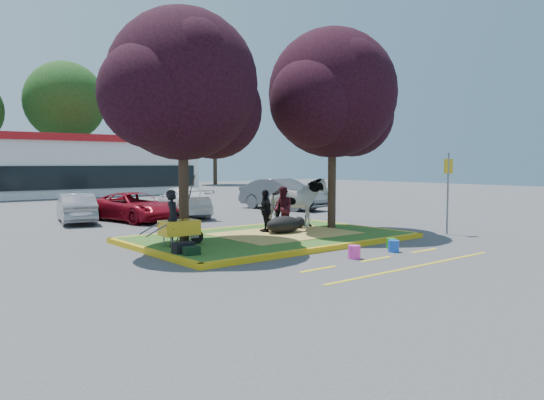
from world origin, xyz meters
TOP-DOWN VIEW (x-y plane):
  - ground at (0.00, 0.00)m, footprint 90.00×90.00m
  - median_island at (0.00, 0.00)m, footprint 8.00×5.00m
  - curb_near at (0.00, -2.58)m, footprint 8.30×0.16m
  - curb_far at (0.00, 2.58)m, footprint 8.30×0.16m
  - curb_left at (-4.08, 0.00)m, footprint 0.16×5.30m
  - curb_right at (4.08, 0.00)m, footprint 0.16×5.30m
  - straw_bedding at (0.60, 0.00)m, footprint 4.20×3.00m
  - tree_purple_left at (-2.78, 0.38)m, footprint 5.06×4.20m
  - tree_purple_right at (2.92, 0.18)m, footprint 5.30×4.40m
  - fire_lane_stripe_a at (-2.00, -4.20)m, footprint 1.10×0.12m
  - fire_lane_stripe_b at (0.00, -4.20)m, footprint 1.10×0.12m
  - fire_lane_stripe_c at (2.00, -4.20)m, footprint 1.10×0.12m
  - fire_lane_long at (0.00, -5.40)m, footprint 6.00×0.10m
  - retail_building at (2.00, 27.98)m, footprint 20.40×8.40m
  - treeline at (1.23, 37.61)m, footprint 46.58×7.80m
  - cow at (1.78, 0.83)m, footprint 2.27×1.72m
  - calf at (0.63, 0.10)m, footprint 1.29×0.75m
  - handler at (-3.39, -0.05)m, footprint 0.59×0.66m
  - visitor_a at (1.22, 0.81)m, footprint 0.66×0.79m
  - visitor_b at (0.36, 0.70)m, footprint 0.56×0.87m
  - wheelbarrow at (-3.16, 0.01)m, footprint 1.83×0.64m
  - gear_bag_dark at (-3.70, -1.15)m, footprint 0.54×0.30m
  - gear_bag_green at (-3.70, -1.54)m, footprint 0.42×0.30m
  - sign_post at (5.44, -2.70)m, footprint 0.38×0.11m
  - bucket_green at (1.63, -3.38)m, footprint 0.34×0.34m
  - bucket_pink at (-0.38, -3.81)m, footprint 0.33×0.33m
  - bucket_blue at (1.19, -3.80)m, footprint 0.35×0.35m
  - car_silver at (-3.03, 8.58)m, footprint 2.02×3.76m
  - car_red at (-0.97, 7.67)m, footprint 2.68×4.53m
  - car_white at (1.51, 8.12)m, footprint 2.93×4.87m
  - car_grey at (7.38, 8.10)m, footprint 2.52×5.02m

SIDE VIEW (x-z plane):
  - ground at x=0.00m, z-range 0.00..0.00m
  - fire_lane_stripe_a at x=-2.00m, z-range 0.00..0.01m
  - fire_lane_stripe_b at x=0.00m, z-range 0.00..0.01m
  - fire_lane_stripe_c at x=2.00m, z-range 0.00..0.01m
  - fire_lane_long at x=0.00m, z-range 0.00..0.01m
  - median_island at x=0.00m, z-range 0.00..0.15m
  - curb_near at x=0.00m, z-range 0.00..0.15m
  - curb_far at x=0.00m, z-range 0.00..0.15m
  - curb_left at x=-4.08m, z-range 0.00..0.15m
  - curb_right at x=4.08m, z-range 0.00..0.15m
  - bucket_green at x=1.63m, z-range 0.00..0.29m
  - straw_bedding at x=0.60m, z-range 0.15..0.16m
  - bucket_blue at x=1.19m, z-range 0.00..0.32m
  - bucket_pink at x=-0.38m, z-range 0.00..0.34m
  - gear_bag_green at x=-3.70m, z-range 0.15..0.36m
  - gear_bag_dark at x=-3.70m, z-range 0.15..0.42m
  - calf at x=0.63m, z-range 0.15..0.70m
  - car_silver at x=-3.03m, z-range 0.00..1.18m
  - car_red at x=-0.97m, z-range 0.00..1.18m
  - wheelbarrow at x=-3.16m, z-range 0.28..0.97m
  - car_white at x=1.51m, z-range 0.00..1.32m
  - car_grey at x=7.38m, z-range 0.00..1.58m
  - visitor_b at x=0.36m, z-range 0.15..1.53m
  - visitor_a at x=1.22m, z-range 0.15..1.61m
  - handler at x=-3.39m, z-range 0.15..1.67m
  - cow at x=1.78m, z-range 0.15..1.90m
  - sign_post at x=5.44m, z-range 0.34..3.05m
  - retail_building at x=2.00m, z-range 0.05..4.45m
  - tree_purple_left at x=-2.78m, z-range 1.10..7.61m
  - tree_purple_right at x=2.92m, z-range 1.15..7.97m
  - treeline at x=1.23m, z-range 0.42..15.05m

